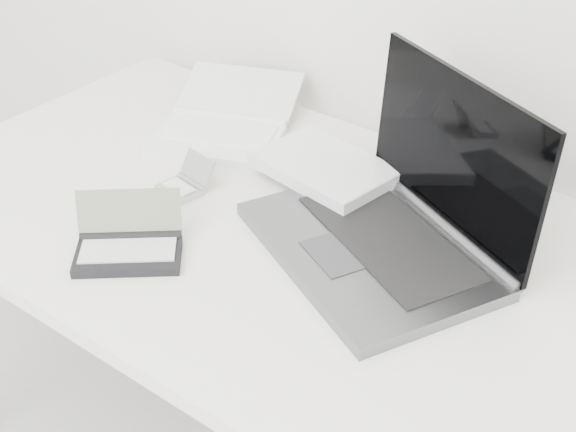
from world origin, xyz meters
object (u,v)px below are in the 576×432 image
Objects in this scene: desk at (316,262)px; netbook_open_white at (224,125)px; laptop_large at (379,209)px; palmtop_charcoal at (129,245)px.

desk is 3.97× the size of netbook_open_white.
desk is 2.72× the size of laptop_large.
desk is 0.44m from netbook_open_white.
laptop_large is at bearing 6.03° from palmtop_charcoal.
laptop_large reaches higher than desk.
laptop_large reaches higher than netbook_open_white.
netbook_open_white is (-0.38, 0.20, 0.07)m from desk.
laptop_large reaches higher than palmtop_charcoal.
netbook_open_white is 1.92× the size of palmtop_charcoal.
laptop_large is 2.80× the size of palmtop_charcoal.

